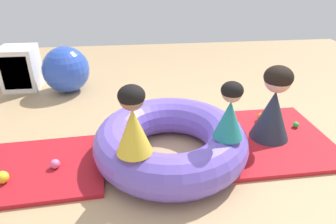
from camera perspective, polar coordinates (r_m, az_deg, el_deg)
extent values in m
plane|color=tan|center=(2.74, 1.01, -8.86)|extent=(8.00, 8.00, 0.00)
cube|color=#B21923|center=(2.83, -23.40, -9.72)|extent=(1.17, 0.94, 0.04)
cube|color=red|center=(3.15, 18.20, -4.69)|extent=(1.16, 1.17, 0.04)
torus|color=#7056D1|center=(2.66, 0.50, -5.52)|extent=(1.33, 1.33, 0.35)
cone|color=yellow|center=(2.14, -6.49, -3.53)|extent=(0.32, 0.32, 0.35)
sphere|color=#936647|center=(2.02, -6.86, 2.63)|extent=(0.17, 0.17, 0.17)
ellipsoid|color=black|center=(2.02, -6.88, 3.07)|extent=(0.19, 0.19, 0.15)
cone|color=teal|center=(2.36, 11.39, -1.34)|extent=(0.30, 0.30, 0.31)
sphere|color=tan|center=(2.26, 11.90, 3.66)|extent=(0.15, 0.15, 0.15)
ellipsoid|color=black|center=(2.26, 11.94, 4.01)|extent=(0.17, 0.17, 0.13)
cone|color=#232D3D|center=(3.03, 18.91, -0.47)|extent=(0.46, 0.46, 0.48)
sphere|color=#DBAD89|center=(2.89, 19.94, 5.73)|extent=(0.24, 0.24, 0.24)
ellipsoid|color=black|center=(2.88, 20.02, 6.18)|extent=(0.26, 0.26, 0.21)
sphere|color=pink|center=(2.72, -20.41, -9.11)|extent=(0.08, 0.08, 0.08)
sphere|color=teal|center=(2.89, 12.87, -5.82)|extent=(0.06, 0.06, 0.06)
sphere|color=yellow|center=(2.73, -28.62, -10.69)|extent=(0.10, 0.10, 0.10)
sphere|color=green|center=(3.39, 22.84, -2.22)|extent=(0.06, 0.06, 0.06)
sphere|color=orange|center=(3.39, 17.07, -0.93)|extent=(0.09, 0.09, 0.09)
sphere|color=blue|center=(4.20, -18.56, 7.52)|extent=(0.60, 0.60, 0.60)
cube|color=white|center=(4.57, -25.91, 7.44)|extent=(0.44, 0.44, 0.56)
cube|color=#2D2D33|center=(4.46, -26.35, 6.91)|extent=(0.34, 0.20, 0.44)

